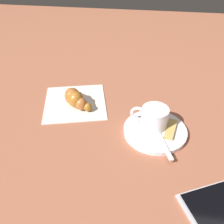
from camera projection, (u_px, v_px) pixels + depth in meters
The scene contains 7 objects.
ground_plane at pixel (116, 117), 0.58m from camera, with size 1.80×1.80×0.00m, color #97563D.
saucer at pixel (155, 131), 0.54m from camera, with size 0.14×0.14×0.01m, color white.
espresso_cup at pixel (154, 117), 0.53m from camera, with size 0.08×0.06×0.05m.
teaspoon at pixel (156, 129), 0.53m from camera, with size 0.06×0.13×0.01m.
sugar_packet at pixel (171, 129), 0.53m from camera, with size 0.06×0.02×0.01m, color tan.
napkin at pixel (75, 102), 0.63m from camera, with size 0.15×0.16×0.00m, color silver.
croissant at pixel (75, 98), 0.61m from camera, with size 0.08×0.08×0.04m.
Camera 1 is at (-0.05, 0.45, 0.37)m, focal length 39.23 mm.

